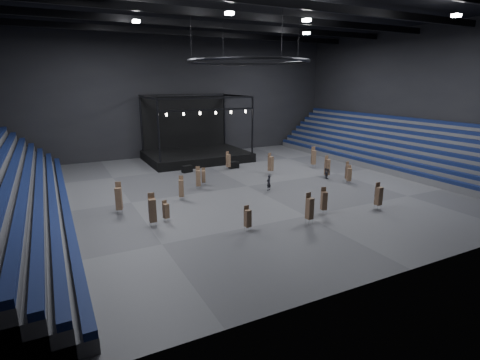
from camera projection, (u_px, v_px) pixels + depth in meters
name	position (u px, v px, depth m)	size (l,w,h in m)	color
floor	(248.00, 186.00, 40.79)	(50.00, 50.00, 0.00)	#474749
ceiling	(249.00, 7.00, 36.18)	(50.00, 42.00, 0.20)	black
wall_back	(182.00, 95.00, 56.54)	(50.00, 0.20, 18.00)	black
wall_front	(431.00, 121.00, 20.43)	(50.00, 0.20, 18.00)	black
wall_right	(414.00, 97.00, 49.53)	(0.20, 42.00, 18.00)	black
bleachers_right	(397.00, 153.00, 50.48)	(7.20, 40.00, 6.40)	#535355
stage	(195.00, 150.00, 54.38)	(14.00, 10.00, 9.20)	black
truss_ring	(248.00, 61.00, 37.46)	(12.30, 12.30, 5.15)	black
roof_girders	(249.00, 16.00, 36.39)	(49.00, 30.35, 0.70)	black
floodlights	(270.00, 17.00, 33.10)	(28.60, 16.60, 0.25)	white
flight_case_left	(187.00, 169.00, 46.85)	(1.30, 0.65, 0.87)	black
flight_case_mid	(233.00, 165.00, 49.13)	(1.29, 0.64, 0.86)	black
flight_case_right	(234.00, 165.00, 49.19)	(1.21, 0.60, 0.80)	black
chair_stack_0	(348.00, 172.00, 42.19)	(0.47, 0.47, 2.34)	silver
chair_stack_1	(198.00, 178.00, 39.28)	(0.57, 0.57, 2.45)	silver
chair_stack_2	(327.00, 167.00, 43.76)	(0.51, 0.51, 2.71)	silver
chair_stack_3	(310.00, 208.00, 29.77)	(0.55, 0.55, 2.56)	silver
chair_stack_4	(119.00, 198.00, 31.89)	(0.65, 0.65, 2.83)	silver
chair_stack_5	(166.00, 211.00, 30.20)	(0.51, 0.51, 1.82)	silver
chair_stack_6	(379.00, 195.00, 33.14)	(0.51, 0.51, 2.45)	silver
chair_stack_7	(203.00, 176.00, 40.85)	(0.54, 0.54, 1.95)	silver
chair_stack_8	(349.00, 174.00, 41.38)	(0.55, 0.55, 2.13)	silver
chair_stack_9	(324.00, 200.00, 32.00)	(0.57, 0.57, 2.36)	silver
chair_stack_10	(181.00, 188.00, 35.69)	(0.58, 0.58, 2.41)	silver
chair_stack_11	(248.00, 218.00, 28.32)	(0.48, 0.48, 2.02)	silver
chair_stack_12	(271.00, 163.00, 45.71)	(0.66, 0.66, 2.62)	silver
chair_stack_13	(228.00, 160.00, 48.02)	(0.53, 0.53, 2.40)	silver
chair_stack_14	(152.00, 210.00, 29.04)	(0.58, 0.58, 2.74)	silver
chair_stack_15	(313.00, 157.00, 49.19)	(0.67, 0.67, 2.78)	silver
man_center	(269.00, 183.00, 39.04)	(0.60, 0.40, 1.65)	black
crew_member	(327.00, 172.00, 43.82)	(0.80, 0.63, 1.66)	black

